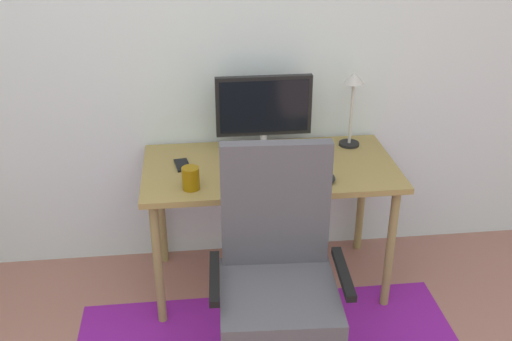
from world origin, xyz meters
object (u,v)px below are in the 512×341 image
Objects in this scene: monitor at (264,109)px; desk_lamp at (353,94)px; keyboard at (270,183)px; computer_mouse at (329,178)px; coffee_cup at (191,178)px; desk at (270,179)px; office_chair at (277,292)px; cell_phone at (182,165)px.

monitor is 1.21× the size of desk_lamp.
computer_mouse is at bearing 0.91° from keyboard.
monitor is 0.58m from coffee_cup.
desk_lamp reaches higher than desk.
desk is 11.72× the size of coffee_cup.
office_chair reaches higher than keyboard.
monitor is 4.56× the size of coffee_cup.
desk is 3.11× the size of desk_lamp.
desk is 0.37m from monitor.
office_chair is (-0.53, -0.92, -0.53)m from desk_lamp.
coffee_cup is at bearing -179.48° from computer_mouse.
cell_phone is (-0.41, 0.25, -0.00)m from keyboard.
cell_phone is 0.13× the size of office_chair.
office_chair is (-0.04, -0.51, -0.25)m from keyboard.
office_chair is at bearing -119.83° from desk_lamp.
cell_phone is at bearing -170.11° from desk_lamp.
monitor is 1.16× the size of keyboard.
desk is 0.47m from coffee_cup.
desk is 2.57× the size of monitor.
computer_mouse is 0.09× the size of office_chair.
desk is 0.74m from office_chair.
desk is 12.35× the size of computer_mouse.
monitor reaches higher than office_chair.
computer_mouse is 0.74× the size of cell_phone.
desk_lamp is 1.19m from office_chair.
coffee_cup is (-0.40, -0.21, 0.13)m from desk.
office_chair is (-0.32, -0.52, -0.26)m from computer_mouse.
desk is 0.34m from computer_mouse.
desk is 0.63m from desk_lamp.
desk_lamp reaches higher than office_chair.
computer_mouse reaches higher than cell_phone.
monitor and desk_lamp have the same top height.
cell_phone is (-0.43, -0.14, -0.23)m from monitor.
keyboard is at bearing -92.87° from monitor.
keyboard is at bearing -40.35° from cell_phone.
desk_lamp is (0.87, 0.41, 0.24)m from coffee_cup.
computer_mouse is at bearing -55.21° from monitor.
desk is at bearing 27.13° from coffee_cup.
office_chair is at bearing -95.09° from desk.
monitor reaches higher than cell_phone.
computer_mouse is 0.74m from cell_phone.
cell_phone is 0.34× the size of desk_lamp.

